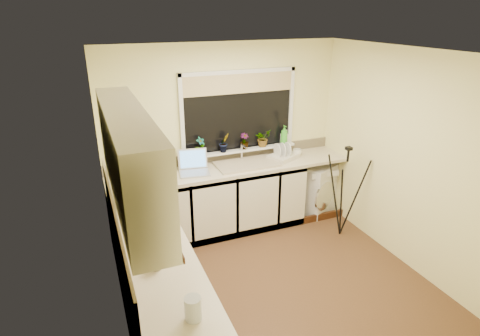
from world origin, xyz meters
The scene contains 34 objects.
floor centered at (0.00, 0.00, 0.00)m, with size 3.20×3.20×0.00m, color brown.
ceiling centered at (0.00, 0.00, 2.45)m, with size 3.20×3.20×0.00m, color white.
wall_back centered at (0.00, 1.50, 1.23)m, with size 3.20×3.20×0.00m, color #FDF6A9.
wall_front centered at (0.00, -1.50, 1.23)m, with size 3.20×3.20×0.00m, color #FDF6A9.
wall_left centered at (-1.60, 0.00, 1.23)m, with size 3.00×3.00×0.00m, color #FDF6A9.
wall_right centered at (1.60, 0.00, 1.23)m, with size 3.00×3.00×0.00m, color #FDF6A9.
base_cabinet_back centered at (-0.33, 1.20, 0.43)m, with size 2.55×0.60×0.86m, color silver.
base_cabinet_left centered at (-1.30, -0.30, 0.43)m, with size 0.54×2.40×0.86m, color silver.
worktop_back centered at (0.00, 1.20, 0.88)m, with size 3.20×0.60×0.04m, color beige.
worktop_left centered at (-1.30, -0.30, 0.88)m, with size 0.60×2.40×0.04m, color beige.
upper_cabinet centered at (-1.44, -0.45, 1.80)m, with size 0.28×1.90×0.70m, color silver.
splashback_left centered at (-1.59, -0.30, 1.12)m, with size 0.02×2.40×0.45m, color beige.
splashback_back centered at (0.00, 1.49, 0.97)m, with size 3.20×0.02×0.14m, color beige.
window_glass centered at (0.20, 1.49, 1.55)m, with size 1.50×0.02×1.00m, color black.
window_blind centered at (0.20, 1.46, 1.92)m, with size 1.50×0.02×0.25m, color tan.
windowsill centered at (0.20, 1.43, 1.04)m, with size 1.60×0.14×0.03m, color white.
sink centered at (0.20, 1.20, 0.91)m, with size 0.82×0.46×0.03m, color tan.
faucet centered at (0.20, 1.38, 1.02)m, with size 0.03×0.03×0.24m, color silver.
washing_machine centered at (1.30, 1.23, 0.37)m, with size 0.53×0.51×0.74m, color white.
laptop centered at (-0.51, 1.24, 0.97)m, with size 0.42×0.42×0.26m.
kettle centered at (-1.23, 0.26, 1.00)m, with size 0.15×0.15×0.20m, color white.
dish_rack centered at (0.76, 1.23, 0.93)m, with size 0.39×0.30×0.06m, color beige.
tripod centered at (1.27, 0.50, 0.62)m, with size 0.62×0.62×1.24m, color black, non-canonical shape.
glass_jug centered at (-1.22, -1.25, 0.98)m, with size 0.11×0.11×0.17m, color silver.
steel_jar centered at (-1.30, -0.29, 0.96)m, with size 0.08×0.08×0.12m, color silver.
microwave centered at (-1.26, 0.68, 1.04)m, with size 0.49×0.33×0.27m, color silver.
plant_a centered at (-0.37, 1.39, 1.17)m, with size 0.13×0.09×0.24m, color #999999.
plant_b centered at (-0.04, 1.40, 1.18)m, with size 0.14×0.11×0.25m, color #999999.
plant_c centered at (0.26, 1.42, 1.16)m, with size 0.12×0.12×0.21m, color #999999.
plant_d centered at (0.53, 1.42, 1.17)m, with size 0.21×0.18×0.24m, color #999999.
soap_bottle_green centered at (0.85, 1.40, 1.18)m, with size 0.10×0.10×0.27m, color green.
soap_bottle_clear centered at (0.87, 1.42, 1.15)m, with size 0.09×0.10×0.21m, color #999999.
cup_back centered at (0.98, 1.25, 0.95)m, with size 0.13×0.13×0.10m, color white.
cup_left centered at (-1.34, -0.62, 0.95)m, with size 0.11×0.11×0.10m, color beige.
Camera 1 is at (-1.70, -3.26, 2.79)m, focal length 29.49 mm.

